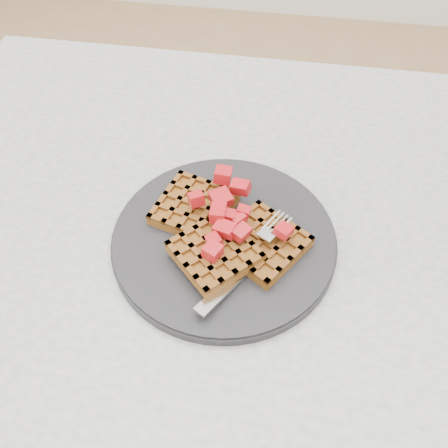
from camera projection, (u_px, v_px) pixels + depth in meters
ground at (265, 417)px, 1.25m from camera, size 4.00×4.00×0.00m
table at (292, 278)px, 0.75m from camera, size 1.20×0.80×0.75m
plate at (224, 240)px, 0.65m from camera, size 0.29×0.29×0.02m
waffles at (224, 233)px, 0.63m from camera, size 0.22×0.19×0.03m
strawberry_pile at (224, 217)px, 0.61m from camera, size 0.15×0.15×0.02m
fork at (251, 260)px, 0.61m from camera, size 0.11×0.17×0.02m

